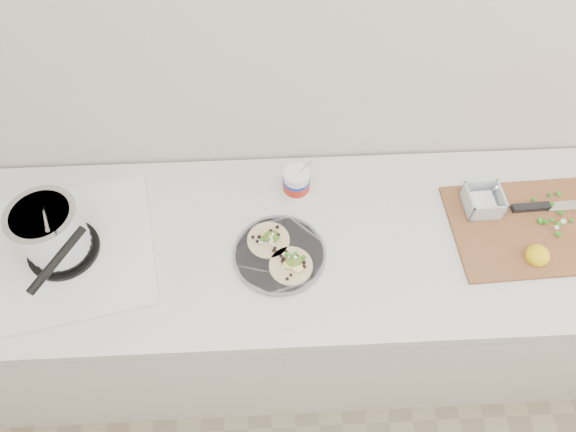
{
  "coord_description": "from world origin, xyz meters",
  "views": [
    {
      "loc": [
        -0.05,
        0.6,
        2.22
      ],
      "look_at": [
        -0.01,
        1.46,
        0.96
      ],
      "focal_mm": 32.0,
      "sensor_mm": 36.0,
      "label": 1
    }
  ],
  "objects_px": {
    "stove": "(56,239)",
    "tub": "(297,181)",
    "taco_plate": "(279,253)",
    "cutboard": "(529,222)"
  },
  "relations": [
    {
      "from": "stove",
      "to": "tub",
      "type": "relative_size",
      "value": 3.0
    },
    {
      "from": "tub",
      "to": "cutboard",
      "type": "distance_m",
      "value": 0.72
    },
    {
      "from": "stove",
      "to": "taco_plate",
      "type": "xyz_separation_m",
      "value": [
        0.63,
        -0.04,
        -0.06
      ]
    },
    {
      "from": "taco_plate",
      "to": "tub",
      "type": "height_order",
      "value": "tub"
    },
    {
      "from": "stove",
      "to": "taco_plate",
      "type": "relative_size",
      "value": 2.15
    },
    {
      "from": "stove",
      "to": "tub",
      "type": "xyz_separation_m",
      "value": [
        0.7,
        0.19,
        -0.02
      ]
    },
    {
      "from": "tub",
      "to": "cutboard",
      "type": "height_order",
      "value": "tub"
    },
    {
      "from": "stove",
      "to": "taco_plate",
      "type": "bearing_deg",
      "value": -14.62
    },
    {
      "from": "taco_plate",
      "to": "cutboard",
      "type": "bearing_deg",
      "value": 5.38
    },
    {
      "from": "stove",
      "to": "tub",
      "type": "distance_m",
      "value": 0.73
    }
  ]
}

